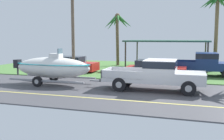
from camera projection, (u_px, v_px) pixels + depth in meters
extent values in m
cube|color=#424247|center=(150.00, 95.00, 14.28)|extent=(36.00, 8.00, 0.06)
cube|color=#477538|center=(169.00, 70.00, 24.69)|extent=(36.00, 14.00, 0.11)
cube|color=#DBCC4C|center=(144.00, 102.00, 12.57)|extent=(34.20, 0.12, 0.01)
cube|color=silver|center=(153.00, 80.00, 15.24)|extent=(5.74, 2.04, 0.22)
cube|color=silver|center=(191.00, 76.00, 14.58)|extent=(1.61, 2.04, 0.38)
cube|color=silver|center=(161.00, 69.00, 15.04)|extent=(1.72, 2.04, 1.05)
cube|color=black|center=(161.00, 64.00, 15.00)|extent=(1.74, 2.06, 0.38)
cube|color=gray|center=(126.00, 76.00, 15.72)|extent=(2.41, 2.04, 0.04)
cube|color=silver|center=(129.00, 71.00, 16.62)|extent=(2.41, 0.08, 0.45)
cube|color=silver|center=(121.00, 75.00, 14.76)|extent=(2.41, 0.08, 0.45)
cube|color=silver|center=(107.00, 72.00, 16.04)|extent=(0.08, 2.04, 0.45)
cube|color=#333338|center=(105.00, 78.00, 16.12)|extent=(0.12, 1.84, 0.16)
sphere|color=#B2B2B7|center=(104.00, 77.00, 16.15)|extent=(0.10, 0.10, 0.10)
cylinder|color=black|center=(189.00, 83.00, 15.53)|extent=(0.80, 0.28, 0.80)
cylinder|color=#9E9EA3|center=(189.00, 83.00, 15.53)|extent=(0.36, 0.29, 0.36)
cylinder|color=black|center=(189.00, 88.00, 13.81)|extent=(0.80, 0.28, 0.80)
cylinder|color=#9E9EA3|center=(189.00, 88.00, 13.81)|extent=(0.36, 0.29, 0.36)
cylinder|color=black|center=(127.00, 80.00, 16.66)|extent=(0.80, 0.28, 0.80)
cylinder|color=#9E9EA3|center=(127.00, 80.00, 16.66)|extent=(0.36, 0.29, 0.36)
cylinder|color=black|center=(119.00, 84.00, 14.94)|extent=(0.80, 0.28, 0.80)
cylinder|color=#9E9EA3|center=(119.00, 84.00, 14.94)|extent=(0.36, 0.29, 0.36)
cube|color=gray|center=(97.00, 81.00, 16.31)|extent=(0.90, 0.10, 0.08)
cube|color=gray|center=(60.00, 76.00, 18.12)|extent=(5.21, 0.12, 0.10)
cube|color=gray|center=(45.00, 81.00, 16.32)|extent=(5.21, 0.12, 0.10)
cylinder|color=black|center=(54.00, 77.00, 18.34)|extent=(0.64, 0.22, 0.64)
cylinder|color=#9E9EA3|center=(54.00, 77.00, 18.34)|extent=(0.29, 0.23, 0.29)
cylinder|color=black|center=(37.00, 81.00, 16.42)|extent=(0.64, 0.22, 0.64)
cylinder|color=#9E9EA3|center=(37.00, 81.00, 16.42)|extent=(0.29, 0.23, 0.29)
ellipsoid|color=white|center=(53.00, 68.00, 17.13)|extent=(5.17, 1.80, 1.35)
ellipsoid|color=teal|center=(53.00, 64.00, 17.10)|extent=(5.27, 1.83, 0.12)
cube|color=silver|center=(56.00, 58.00, 16.98)|extent=(0.70, 0.60, 0.65)
cube|color=slate|center=(60.00, 51.00, 16.83)|extent=(0.06, 0.56, 0.36)
cube|color=black|center=(17.00, 64.00, 17.91)|extent=(0.36, 0.44, 0.56)
cylinder|color=#4C4C51|center=(18.00, 69.00, 17.96)|extent=(0.12, 0.12, 0.74)
cylinder|color=silver|center=(86.00, 60.00, 16.37)|extent=(0.04, 0.04, 0.50)
cube|color=navy|center=(201.00, 68.00, 20.82)|extent=(5.43, 2.09, 0.22)
cube|color=navy|center=(206.00, 60.00, 20.63)|extent=(1.63, 2.09, 1.12)
cube|color=black|center=(207.00, 56.00, 20.59)|extent=(1.65, 2.11, 0.38)
cube|color=#112047|center=(180.00, 66.00, 21.27)|extent=(2.28, 2.09, 0.04)
cube|color=navy|center=(181.00, 62.00, 22.20)|extent=(2.28, 0.08, 0.45)
cube|color=navy|center=(180.00, 65.00, 20.30)|extent=(2.28, 0.08, 0.45)
cube|color=navy|center=(167.00, 63.00, 21.58)|extent=(0.08, 2.09, 0.45)
cube|color=#333338|center=(165.00, 68.00, 21.65)|extent=(0.12, 1.88, 0.16)
sphere|color=#B2B2B7|center=(164.00, 67.00, 21.68)|extent=(0.10, 0.10, 0.10)
cylinder|color=black|center=(179.00, 69.00, 22.23)|extent=(0.80, 0.28, 0.80)
cylinder|color=#9E9EA3|center=(179.00, 69.00, 22.23)|extent=(0.36, 0.29, 0.36)
cylinder|color=black|center=(178.00, 72.00, 20.47)|extent=(0.80, 0.28, 0.80)
cylinder|color=#9E9EA3|center=(178.00, 72.00, 20.47)|extent=(0.36, 0.29, 0.36)
cube|color=#B21E19|center=(72.00, 66.00, 23.34)|extent=(4.63, 1.85, 0.70)
cube|color=black|center=(69.00, 59.00, 23.33)|extent=(2.59, 1.70, 0.50)
cylinder|color=black|center=(92.00, 68.00, 23.69)|extent=(0.66, 0.22, 0.66)
cylinder|color=#9E9EA3|center=(92.00, 68.00, 23.69)|extent=(0.30, 0.23, 0.30)
cylinder|color=black|center=(84.00, 70.00, 22.10)|extent=(0.66, 0.22, 0.66)
cylinder|color=#9E9EA3|center=(84.00, 70.00, 22.10)|extent=(0.30, 0.23, 0.30)
cylinder|color=black|center=(60.00, 67.00, 24.63)|extent=(0.66, 0.22, 0.66)
cylinder|color=#9E9EA3|center=(60.00, 67.00, 24.63)|extent=(0.30, 0.23, 0.30)
cylinder|color=black|center=(51.00, 69.00, 23.04)|extent=(0.66, 0.22, 0.66)
cylinder|color=#9E9EA3|center=(51.00, 69.00, 23.04)|extent=(0.30, 0.23, 0.30)
cube|color=#B21E19|center=(156.00, 72.00, 19.54)|extent=(4.34, 1.89, 0.70)
cube|color=black|center=(153.00, 63.00, 19.54)|extent=(2.43, 1.73, 0.50)
cylinder|color=black|center=(177.00, 74.00, 19.94)|extent=(0.66, 0.22, 0.66)
cylinder|color=#9E9EA3|center=(177.00, 74.00, 19.94)|extent=(0.30, 0.23, 0.30)
cylinder|color=black|center=(175.00, 77.00, 18.32)|extent=(0.66, 0.22, 0.66)
cylinder|color=#9E9EA3|center=(175.00, 77.00, 18.32)|extent=(0.30, 0.23, 0.30)
cylinder|color=black|center=(139.00, 72.00, 20.82)|extent=(0.66, 0.22, 0.66)
cylinder|color=#9E9EA3|center=(139.00, 72.00, 20.82)|extent=(0.30, 0.23, 0.30)
cylinder|color=black|center=(134.00, 75.00, 19.20)|extent=(0.66, 0.22, 0.66)
cylinder|color=#9E9EA3|center=(134.00, 75.00, 19.20)|extent=(0.30, 0.23, 0.30)
cylinder|color=#4C4238|center=(205.00, 54.00, 26.92)|extent=(0.14, 0.14, 2.64)
cylinder|color=#4C4238|center=(208.00, 58.00, 22.08)|extent=(0.14, 0.14, 2.64)
cylinder|color=#4C4238|center=(137.00, 53.00, 29.04)|extent=(0.14, 0.14, 2.64)
cylinder|color=#4C4238|center=(125.00, 56.00, 24.19)|extent=(0.14, 0.14, 2.64)
cube|color=#2D5647|center=(168.00, 41.00, 25.39)|extent=(7.61, 5.62, 0.14)
cylinder|color=brown|center=(117.00, 41.00, 28.00)|extent=(0.32, 0.71, 5.33)
cone|color=#2D6B2D|center=(125.00, 21.00, 27.67)|extent=(1.77, 0.70, 1.49)
cone|color=#2D6B2D|center=(123.00, 22.00, 28.47)|extent=(1.09, 2.06, 1.53)
cone|color=#2D6B2D|center=(116.00, 21.00, 28.34)|extent=(1.18, 1.47, 1.33)
cone|color=#2D6B2D|center=(111.00, 22.00, 28.04)|extent=(1.74, 0.55, 1.51)
cone|color=#2D6B2D|center=(113.00, 23.00, 27.29)|extent=(1.10, 1.58, 1.71)
cone|color=#2D6B2D|center=(118.00, 19.00, 26.94)|extent=(0.94, 1.73, 1.08)
sphere|color=brown|center=(117.00, 16.00, 27.68)|extent=(0.51, 0.51, 0.51)
cylinder|color=brown|center=(216.00, 34.00, 23.31)|extent=(0.32, 0.65, 6.70)
cone|color=#2D6B2D|center=(222.00, 2.00, 23.31)|extent=(1.29, 1.45, 1.44)
cone|color=#2D6B2D|center=(218.00, 5.00, 23.61)|extent=(0.62, 1.72, 1.72)
cone|color=#2D6B2D|center=(213.00, 2.00, 23.58)|extent=(1.09, 1.46, 1.34)
cone|color=#2D6B2D|center=(211.00, 2.00, 23.38)|extent=(1.57, 1.05, 1.36)
cone|color=#2D6B2D|center=(209.00, 2.00, 23.06)|extent=(1.75, 0.62, 1.37)
cone|color=#2D6B2D|center=(216.00, 0.00, 22.50)|extent=(0.78, 1.41, 1.24)
cone|color=#2D6B2D|center=(220.00, 1.00, 22.47)|extent=(0.67, 1.26, 1.26)
cylinder|color=brown|center=(73.00, 21.00, 19.94)|extent=(0.24, 0.24, 8.61)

